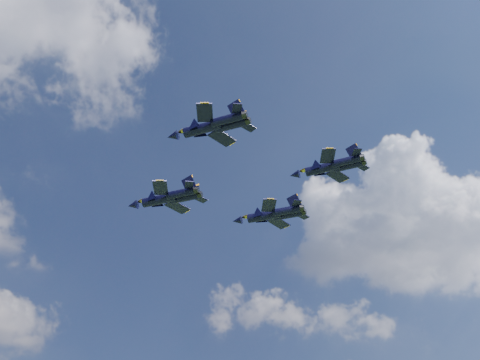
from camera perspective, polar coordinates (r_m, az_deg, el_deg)
The scene contains 4 objects.
jet_lead at distance 110.87m, azimuth -7.86°, elevation -1.88°, with size 12.29×14.49×3.68m.
jet_left at distance 98.91m, azimuth -3.81°, elevation 4.87°, with size 12.04×14.55×3.66m.
jet_right at distance 121.23m, azimuth 2.09°, elevation -3.44°, with size 13.06×14.83×3.82m.
jet_slot at distance 104.22m, azimuth 7.61°, elevation 1.07°, with size 10.89×13.39×3.35m.
Camera 1 is at (-53.32, -72.17, 3.54)m, focal length 45.00 mm.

